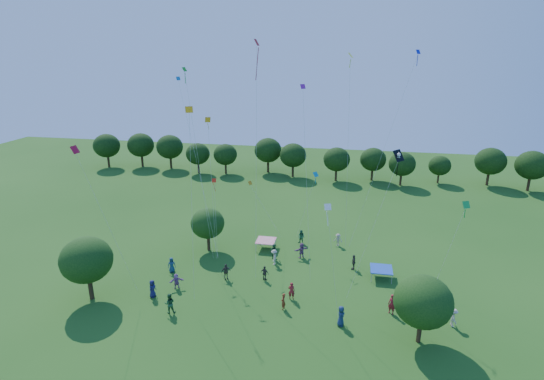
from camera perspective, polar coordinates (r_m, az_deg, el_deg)
The scene contains 38 objects.
near_tree_west at distance 43.00m, azimuth -23.69°, elevation -8.61°, with size 4.73×4.73×6.23m.
near_tree_north at distance 49.63m, azimuth -8.65°, elevation -4.46°, with size 3.89×3.89×5.16m.
near_tree_east at distance 36.26m, azimuth 19.65°, elevation -13.96°, with size 4.58×4.58×5.79m.
treeline at distance 77.99m, azimuth 4.34°, elevation 4.67°, with size 88.01×8.77×6.77m.
tent_red_stripe at distance 50.36m, azimuth -0.82°, elevation -6.82°, with size 2.20×2.20×1.10m.
tent_blue at distance 45.67m, azimuth 14.49°, elevation -10.26°, with size 2.20×2.20×1.10m.
crowd_person_0 at distance 38.05m, azimuth 9.26°, elevation -16.38°, with size 0.91×0.49×1.84m, color navy.
crowd_person_1 at distance 41.06m, azimuth 2.63°, elevation -13.38°, with size 0.65×0.42×1.75m, color maroon.
crowd_person_2 at distance 48.13m, azimuth 0.28°, elevation -8.25°, with size 0.89×0.48×1.81m, color #295F39.
crowd_person_3 at distance 46.92m, azimuth 0.28°, elevation -9.02°, with size 1.15×0.52×1.76m, color #BDB297.
crowd_person_4 at distance 46.81m, azimuth 10.92°, elevation -9.50°, with size 0.99×0.45×1.69m, color #3E3632.
crowd_person_5 at distance 48.47m, azimuth 3.99°, elevation -8.11°, with size 1.67×0.60×1.79m, color #854D7B.
crowd_person_6 at distance 42.87m, azimuth -15.78°, elevation -12.64°, with size 0.86×0.47×1.75m, color #1C1A4D.
crowd_person_7 at distance 39.66m, azimuth 1.53°, elevation -14.75°, with size 0.60×0.38×1.59m, color maroon.
crowd_person_8 at distance 40.15m, azimuth -13.60°, elevation -14.59°, with size 0.95×0.51×1.92m, color #214F2B.
crowd_person_9 at distance 40.58m, azimuth 23.22°, elevation -15.51°, with size 1.09×0.49×1.67m, color beige.
crowd_person_10 at distance 44.06m, azimuth -0.98°, elevation -11.12°, with size 0.91×0.42×1.56m, color #3D3630.
crowd_person_11 at distance 43.75m, azimuth -12.72°, elevation -11.85°, with size 1.45×0.52×1.55m, color #905694.
crowd_person_12 at distance 46.70m, azimuth -13.34°, elevation -9.77°, with size 0.82×0.45×1.67m, color navy.
crowd_person_13 at distance 40.42m, azimuth 15.83°, elevation -14.57°, with size 0.71×0.46×1.90m, color maroon.
crowd_person_14 at distance 51.84m, azimuth 3.96°, elevation -6.31°, with size 0.86×0.46×1.73m, color #29603E.
crowd_person_15 at distance 51.79m, azimuth 8.86°, elevation -6.63°, with size 1.02×0.46×1.56m, color #B19B8D.
crowd_person_16 at distance 44.41m, azimuth -6.23°, elevation -10.87°, with size 1.00×0.46×1.71m, color #403833.
pirate_kite at distance 37.30m, azimuth 16.47°, elevation 3.92°, with size 4.15×3.00×13.12m.
red_high_kite at distance 40.33m, azimuth -2.08°, elevation 13.10°, with size 0.85×4.74×22.09m.
small_kite_0 at distance 44.52m, azimuth -7.70°, elevation -0.79°, with size 0.64×1.32×8.50m.
small_kite_1 at distance 45.38m, azimuth -8.41°, elevation 5.68°, with size 1.83×3.94×14.42m.
small_kite_2 at distance 46.60m, azimuth -2.03°, elevation -0.70°, with size 3.16×3.39×7.73m.
small_kite_3 at distance 44.37m, azimuth -10.64°, elevation 8.94°, with size 3.21×2.90×19.50m.
small_kite_4 at distance 50.01m, azimuth -10.99°, elevation 7.80°, with size 7.33×9.61×18.15m.
small_kite_5 at distance 39.06m, azimuth 4.48°, elevation 5.90°, with size 1.69×2.76×18.23m.
small_kite_6 at distance 31.87m, azimuth 7.76°, elevation -5.43°, with size 1.44×1.94×10.57m.
small_kite_7 at distance 47.78m, azimuth 5.56°, elevation 0.91°, with size 2.42×1.00×8.18m.
small_kite_8 at distance 37.54m, azimuth -23.62°, elevation 1.63°, with size 3.01×2.47×13.95m.
small_kite_9 at distance 35.81m, azimuth -10.93°, elevation 4.95°, with size 0.72×2.06×16.79m.
small_kite_10 at distance 44.87m, azimuth 10.35°, elevation 11.63°, with size 0.89×0.74×20.88m.
small_kite_11 at distance 32.68m, azimuth 23.52°, elevation -5.07°, with size 1.60×3.24×11.43m.
small_kite_12 at distance 47.73m, azimuth 16.66°, elevation 10.51°, with size 6.15×4.23×21.17m.
Camera 1 is at (6.32, -19.95, 22.44)m, focal length 28.00 mm.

